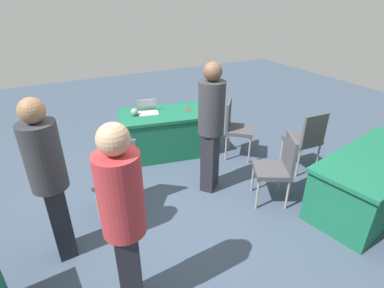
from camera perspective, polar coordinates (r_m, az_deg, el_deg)
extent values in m
plane|color=#3D4C60|center=(4.01, -2.07, -12.09)|extent=(14.40, 14.40, 0.00)
cube|color=#196647|center=(5.02, -5.42, 5.69)|extent=(1.58, 1.08, 0.05)
cube|color=#196647|center=(5.16, -5.24, 1.88)|extent=(1.52, 1.04, 0.69)
cube|color=#196647|center=(4.33, 31.95, -2.22)|extent=(2.02, 1.15, 0.05)
cube|color=#196647|center=(4.50, 30.81, -6.33)|extent=(1.94, 1.11, 0.69)
cylinder|color=#9E9993|center=(3.72, -12.04, -12.03)|extent=(0.03, 0.03, 0.44)
cylinder|color=#9E9993|center=(3.86, -17.38, -11.09)|extent=(0.03, 0.03, 0.44)
cylinder|color=#9E9993|center=(4.00, -10.05, -8.70)|extent=(0.03, 0.03, 0.44)
cylinder|color=#9E9993|center=(4.13, -15.06, -7.98)|extent=(0.03, 0.03, 0.44)
cube|color=#47474C|center=(3.78, -14.05, -6.84)|extent=(0.62, 0.62, 0.06)
cube|color=#47474C|center=(3.80, -13.30, -2.01)|extent=(0.36, 0.29, 0.45)
cylinder|color=#9E9993|center=(3.97, 12.30, -9.33)|extent=(0.03, 0.03, 0.44)
cylinder|color=#9E9993|center=(4.27, 11.44, -6.32)|extent=(0.03, 0.03, 0.44)
cylinder|color=#9E9993|center=(4.06, 17.64, -9.17)|extent=(0.03, 0.03, 0.44)
cylinder|color=#9E9993|center=(4.36, 16.39, -6.24)|extent=(0.03, 0.03, 0.44)
cube|color=#47474C|center=(4.02, 14.85, -4.81)|extent=(0.60, 0.60, 0.06)
cube|color=#47474C|center=(3.95, 18.10, -1.62)|extent=(0.23, 0.39, 0.45)
cylinder|color=#9E9993|center=(5.01, 16.64, -1.45)|extent=(0.03, 0.03, 0.47)
cylinder|color=#9E9993|center=(5.25, 19.83, -0.62)|extent=(0.03, 0.03, 0.47)
cylinder|color=#9E9993|center=(4.77, 19.49, -3.42)|extent=(0.03, 0.03, 0.47)
cylinder|color=#9E9993|center=(5.02, 22.70, -2.45)|extent=(0.03, 0.03, 0.47)
cube|color=#47474C|center=(4.89, 20.14, 0.75)|extent=(0.46, 0.46, 0.06)
cube|color=#47474C|center=(4.67, 22.26, 2.55)|extent=(0.42, 0.06, 0.45)
cylinder|color=#9E9993|center=(5.28, 11.09, 0.70)|extent=(0.03, 0.03, 0.46)
cylinder|color=#9E9993|center=(4.94, 10.84, -1.20)|extent=(0.03, 0.03, 0.46)
cylinder|color=#9E9993|center=(5.30, 6.99, 1.13)|extent=(0.03, 0.03, 0.46)
cylinder|color=#9E9993|center=(4.96, 6.47, -0.74)|extent=(0.03, 0.03, 0.46)
cube|color=#47474C|center=(5.01, 9.06, 2.66)|extent=(0.62, 0.62, 0.06)
cube|color=#47474C|center=(4.92, 6.95, 5.59)|extent=(0.30, 0.34, 0.45)
cube|color=#26262D|center=(3.47, -23.76, -13.14)|extent=(0.20, 0.29, 0.84)
cylinder|color=#333338|center=(3.07, -26.35, -2.15)|extent=(0.37, 0.37, 0.67)
sphere|color=#936B4C|center=(2.90, -28.15, 5.63)|extent=(0.23, 0.23, 0.23)
cube|color=#26262D|center=(4.16, 3.42, -3.22)|extent=(0.33, 0.32, 0.87)
cylinder|color=#333338|center=(3.83, 3.73, 6.86)|extent=(0.48, 0.48, 0.69)
sphere|color=brown|center=(3.70, 3.95, 13.57)|extent=(0.23, 0.23, 0.23)
cube|color=#26262D|center=(2.81, -11.61, -22.12)|extent=(0.24, 0.32, 0.86)
cylinder|color=#B23338|center=(2.29, -13.40, -9.38)|extent=(0.41, 0.41, 0.68)
sphere|color=tan|center=(2.06, -14.74, 0.89)|extent=(0.23, 0.23, 0.23)
cube|color=silver|center=(4.99, -8.27, 5.81)|extent=(0.36, 0.28, 0.02)
cube|color=#B7B7BC|center=(5.09, -8.55, 7.44)|extent=(0.32, 0.14, 0.19)
sphere|color=gray|center=(4.93, -10.85, 5.98)|extent=(0.12, 0.12, 0.12)
cube|color=red|center=(5.12, -0.73, 6.58)|extent=(0.08, 0.18, 0.01)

